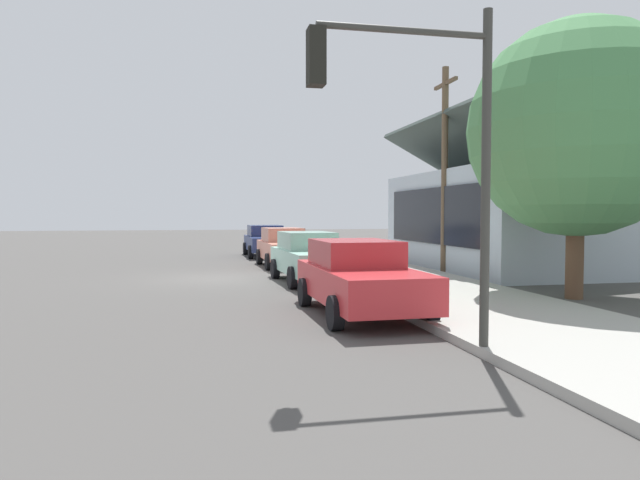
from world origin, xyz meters
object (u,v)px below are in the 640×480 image
(car_navy, at_px, (266,240))
(traffic_light_main, at_px, (419,123))
(car_cherry, at_px, (359,277))
(car_seafoam, at_px, (309,257))
(utility_pole_wooden, at_px, (445,166))
(shade_tree, at_px, (577,129))
(fire_hydrant_red, at_px, (348,265))
(car_coral, at_px, (284,247))

(car_navy, relative_size, traffic_light_main, 0.90)
(car_cherry, relative_size, traffic_light_main, 0.90)
(car_seafoam, distance_m, utility_pole_wooden, 6.48)
(shade_tree, xyz_separation_m, utility_pole_wooden, (-6.69, -0.57, -0.38))
(traffic_light_main, xyz_separation_m, fire_hydrant_red, (-10.24, 1.66, -2.99))
(shade_tree, relative_size, traffic_light_main, 1.36)
(car_coral, distance_m, traffic_light_main, 15.64)
(traffic_light_main, bearing_deg, shade_tree, 128.58)
(car_seafoam, distance_m, traffic_light_main, 10.21)
(traffic_light_main, relative_size, fire_hydrant_red, 7.32)
(car_navy, height_order, car_cherry, same)
(traffic_light_main, distance_m, utility_pole_wooden, 12.96)
(traffic_light_main, distance_m, fire_hydrant_red, 10.80)
(car_coral, xyz_separation_m, utility_pole_wooden, (3.75, 5.38, 3.12))
(car_coral, distance_m, car_seafoam, 5.55)
(shade_tree, xyz_separation_m, traffic_light_main, (4.97, -6.23, -0.82))
(car_seafoam, distance_m, fire_hydrant_red, 1.48)
(shade_tree, bearing_deg, car_cherry, -80.12)
(car_coral, relative_size, utility_pole_wooden, 0.58)
(car_coral, height_order, car_cherry, same)
(shade_tree, height_order, traffic_light_main, shade_tree)
(car_navy, xyz_separation_m, fire_hydrant_red, (10.97, 1.46, -0.32))
(fire_hydrant_red, bearing_deg, utility_pole_wooden, 109.45)
(car_coral, distance_m, utility_pole_wooden, 7.26)
(car_coral, bearing_deg, fire_hydrant_red, 13.35)
(car_cherry, bearing_deg, shade_tree, 99.04)
(car_navy, height_order, car_coral, same)
(car_navy, xyz_separation_m, car_cherry, (17.29, 0.02, 0.00))
(shade_tree, bearing_deg, car_coral, -150.32)
(car_seafoam, xyz_separation_m, car_cherry, (5.93, -0.05, 0.00))
(car_cherry, bearing_deg, car_coral, 178.84)
(car_coral, relative_size, traffic_light_main, 0.84)
(car_navy, height_order, utility_pole_wooden, utility_pole_wooden)
(car_cherry, bearing_deg, car_navy, 179.22)
(car_navy, xyz_separation_m, utility_pole_wooden, (9.56, 5.46, 3.11))
(car_cherry, height_order, utility_pole_wooden, utility_pole_wooden)
(car_coral, xyz_separation_m, car_cherry, (11.49, -0.06, 0.00))
(car_navy, height_order, shade_tree, shade_tree)
(car_cherry, bearing_deg, car_seafoam, 178.64)
(utility_pole_wooden, bearing_deg, shade_tree, 4.84)
(car_seafoam, relative_size, fire_hydrant_red, 6.48)
(car_coral, xyz_separation_m, fire_hydrant_red, (5.17, 1.38, -0.32))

